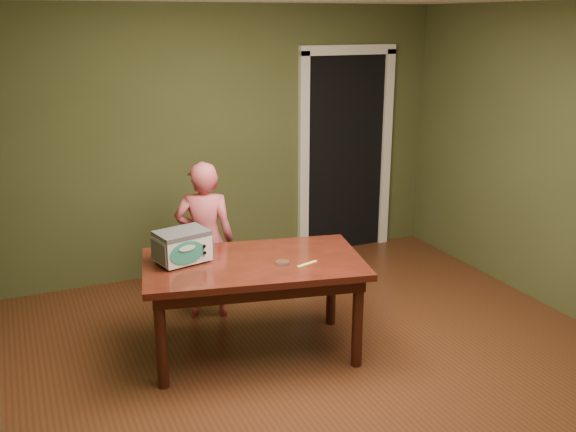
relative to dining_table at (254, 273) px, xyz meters
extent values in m
plane|color=#5B2C1A|center=(0.45, -0.67, -0.65)|extent=(5.00, 5.00, 0.00)
cube|color=#46502A|center=(0.45, 1.83, 0.65)|extent=(4.50, 0.02, 2.60)
cube|color=black|center=(1.75, 2.13, 0.40)|extent=(0.90, 0.60, 2.10)
cube|color=black|center=(1.75, 1.81, 0.40)|extent=(0.90, 0.02, 2.10)
cube|color=white|center=(1.25, 1.80, 0.40)|extent=(0.10, 0.06, 2.20)
cube|color=white|center=(2.25, 1.80, 0.40)|extent=(0.10, 0.06, 2.20)
cube|color=white|center=(1.75, 1.80, 1.50)|extent=(1.10, 0.06, 0.10)
cube|color=#35150C|center=(0.00, 0.00, 0.07)|extent=(1.75, 1.21, 0.05)
cube|color=black|center=(0.00, 0.00, 0.00)|extent=(1.61, 1.07, 0.10)
cylinder|color=black|center=(-0.76, -0.20, -0.30)|extent=(0.08, 0.08, 0.70)
cylinder|color=black|center=(-0.61, 0.49, -0.30)|extent=(0.08, 0.08, 0.70)
cylinder|color=black|center=(0.61, -0.49, -0.30)|extent=(0.08, 0.08, 0.70)
cylinder|color=black|center=(0.76, 0.20, -0.30)|extent=(0.08, 0.08, 0.70)
cylinder|color=#4C4F54|center=(-0.60, 0.06, 0.11)|extent=(0.02, 0.02, 0.02)
cylinder|color=#4C4F54|center=(-0.65, 0.25, 0.11)|extent=(0.02, 0.02, 0.02)
cylinder|color=#4C4F54|center=(-0.32, 0.13, 0.11)|extent=(0.02, 0.02, 0.02)
cylinder|color=#4C4F54|center=(-0.36, 0.31, 0.11)|extent=(0.02, 0.02, 0.02)
cube|color=white|center=(-0.48, 0.19, 0.22)|extent=(0.40, 0.33, 0.20)
cube|color=#4C4F54|center=(-0.48, 0.19, 0.32)|extent=(0.41, 0.33, 0.03)
cube|color=#4C4F54|center=(-0.66, 0.14, 0.22)|extent=(0.07, 0.23, 0.16)
cube|color=#4C4F54|center=(-0.30, 0.23, 0.22)|extent=(0.07, 0.23, 0.16)
ellipsoid|color=teal|center=(-0.48, 0.05, 0.22)|extent=(0.27, 0.07, 0.17)
cylinder|color=black|center=(-0.35, 0.08, 0.24)|extent=(0.03, 0.02, 0.02)
cylinder|color=black|center=(-0.35, 0.08, 0.19)|extent=(0.02, 0.02, 0.02)
cylinder|color=silver|center=(0.17, -0.15, 0.11)|extent=(0.10, 0.10, 0.02)
cylinder|color=#462C17|center=(0.17, -0.15, 0.12)|extent=(0.09, 0.09, 0.01)
cube|color=#F2EF69|center=(0.33, -0.23, 0.10)|extent=(0.18, 0.08, 0.01)
imported|color=#CF5562|center=(-0.14, 0.79, 0.03)|extent=(0.57, 0.47, 1.35)
camera|label=1|loc=(-1.55, -4.13, 1.80)|focal=40.00mm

